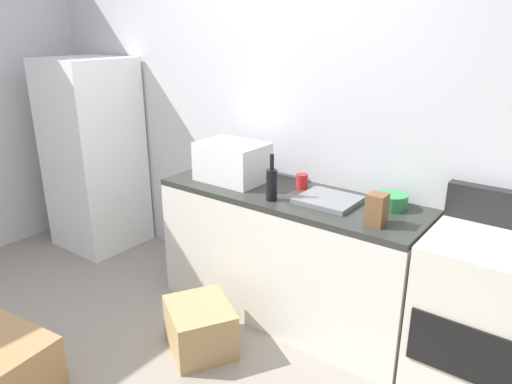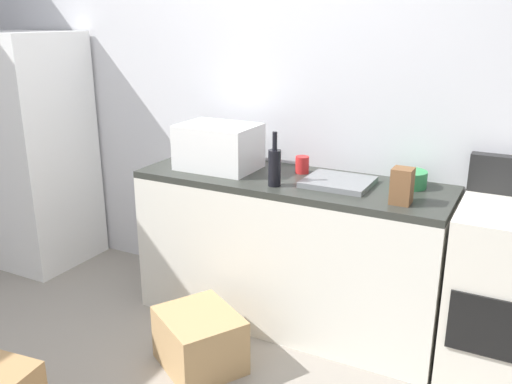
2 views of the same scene
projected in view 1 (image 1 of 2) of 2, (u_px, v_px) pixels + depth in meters
The scene contains 11 objects.
wall_back at pixel (282, 119), 3.40m from camera, with size 5.00×0.10×2.60m, color silver.
kitchen_counter at pixel (288, 255), 3.25m from camera, with size 1.80×0.60×0.90m.
refrigerator at pixel (94, 155), 4.24m from camera, with size 0.68×0.66×1.68m, color white.
stove_oven at pixel (478, 314), 2.56m from camera, with size 0.60×0.61×1.10m.
microwave at pixel (232, 162), 3.32m from camera, with size 0.46×0.34×0.27m, color white.
sink_basin at pixel (328, 200), 2.94m from camera, with size 0.36×0.32×0.03m, color slate.
wine_bottle at pixel (272, 184), 2.94m from camera, with size 0.07×0.07×0.30m.
coffee_mug at pixel (302, 181), 3.18m from camera, with size 0.08×0.08×0.10m, color red.
knife_block at pixel (377, 210), 2.58m from camera, with size 0.10×0.10×0.18m, color brown.
mixing_bowl at pixel (392, 201), 2.84m from camera, with size 0.19×0.19×0.09m, color #338C4C.
cardboard_box_large at pixel (200, 327), 2.97m from camera, with size 0.43×0.37×0.30m, color tan.
Camera 1 is at (1.87, -1.27, 1.94)m, focal length 33.23 mm.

